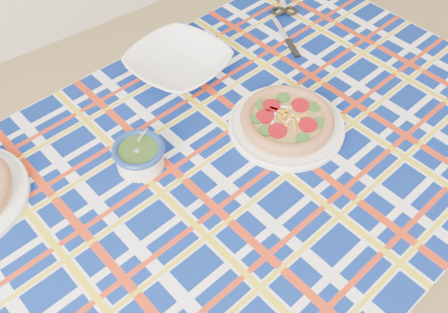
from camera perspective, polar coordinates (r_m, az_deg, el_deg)
dining_table at (r=1.14m, az=1.01°, el=-2.67°), size 1.51×1.03×0.67m
tablecloth at (r=1.12m, az=1.03°, el=-1.98°), size 1.54×1.06×0.09m
main_focaccia_plate at (r=1.14m, az=7.22°, el=4.19°), size 0.31×0.31×0.05m
pesto_bowl at (r=1.06m, az=-9.68°, el=0.28°), size 0.12×0.12×0.07m
serving_bowl at (r=1.27m, az=-5.21°, el=10.46°), size 0.29×0.29×0.06m
table_knife at (r=1.44m, az=6.58°, el=14.17°), size 0.08×0.19×0.01m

